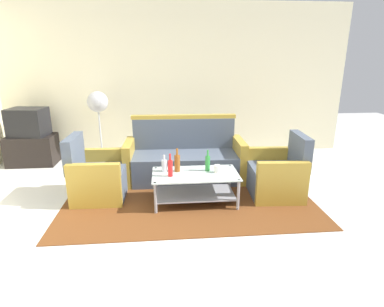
% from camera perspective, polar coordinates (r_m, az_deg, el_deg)
% --- Properties ---
extents(ground_plane, '(14.00, 14.00, 0.00)m').
position_cam_1_polar(ground_plane, '(3.54, -0.21, -14.26)').
color(ground_plane, white).
extents(wall_back, '(6.52, 0.12, 2.80)m').
position_cam_1_polar(wall_back, '(6.08, -2.83, 13.05)').
color(wall_back, beige).
rests_on(wall_back, ground).
extents(rug, '(3.27, 2.11, 0.01)m').
position_cam_1_polar(rug, '(4.36, -0.67, -7.74)').
color(rug, brown).
rests_on(rug, ground).
extents(couch, '(1.82, 0.78, 0.96)m').
position_cam_1_polar(couch, '(4.85, -1.32, -1.13)').
color(couch, '#4C5666').
rests_on(couch, rug).
extents(armchair_left, '(0.71, 0.77, 0.85)m').
position_cam_1_polar(armchair_left, '(4.43, -16.83, -4.15)').
color(armchair_left, '#4C5666').
rests_on(armchair_left, rug).
extents(armchair_right, '(0.74, 0.80, 0.85)m').
position_cam_1_polar(armchair_right, '(4.46, 15.28, -3.84)').
color(armchair_right, '#4C5666').
rests_on(armchair_right, rug).
extents(coffee_table, '(1.10, 0.60, 0.40)m').
position_cam_1_polar(coffee_table, '(4.08, 0.59, -5.46)').
color(coffee_table, silver).
rests_on(coffee_table, rug).
extents(bottle_green, '(0.06, 0.06, 0.28)m').
position_cam_1_polar(bottle_green, '(4.09, 2.85, -1.72)').
color(bottle_green, '#2D8C38').
rests_on(bottle_green, coffee_table).
extents(bottle_clear, '(0.07, 0.07, 0.23)m').
position_cam_1_polar(bottle_clear, '(4.08, -5.06, -2.14)').
color(bottle_clear, silver).
rests_on(bottle_clear, coffee_table).
extents(bottle_red, '(0.06, 0.06, 0.29)m').
position_cam_1_polar(bottle_red, '(3.91, -3.97, -2.60)').
color(bottle_red, red).
rests_on(bottle_red, coffee_table).
extents(bottle_brown, '(0.07, 0.07, 0.31)m').
position_cam_1_polar(bottle_brown, '(4.07, -2.71, -1.69)').
color(bottle_brown, brown).
rests_on(bottle_brown, coffee_table).
extents(cup, '(0.08, 0.08, 0.10)m').
position_cam_1_polar(cup, '(4.06, 4.60, -2.78)').
color(cup, silver).
rests_on(cup, coffee_table).
extents(tv_stand, '(0.80, 0.50, 0.52)m').
position_cam_1_polar(tv_stand, '(6.23, -27.02, 0.58)').
color(tv_stand, black).
rests_on(tv_stand, ground).
extents(television, '(0.65, 0.51, 0.48)m').
position_cam_1_polar(television, '(6.12, -27.65, 5.07)').
color(television, black).
rests_on(television, tv_stand).
extents(pedestal_fan, '(0.36, 0.36, 1.27)m').
position_cam_1_polar(pedestal_fan, '(5.78, -16.72, 8.26)').
color(pedestal_fan, '#2D2D33').
rests_on(pedestal_fan, ground).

